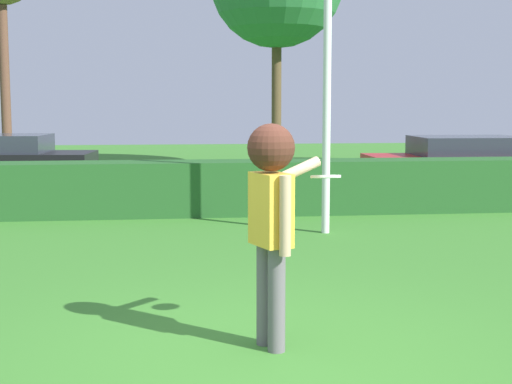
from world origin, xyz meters
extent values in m
plane|color=#3A7B2A|center=(0.00, 0.00, 0.00)|extent=(60.00, 60.00, 0.00)
cylinder|color=slate|center=(0.02, 0.34, 0.42)|extent=(0.14, 0.14, 0.84)
cylinder|color=slate|center=(0.09, 0.16, 0.42)|extent=(0.14, 0.14, 0.84)
cube|color=yellow|center=(0.05, 0.25, 1.13)|extent=(0.34, 0.43, 0.58)
cylinder|color=tan|center=(0.24, 0.57, 1.37)|extent=(0.61, 0.29, 0.30)
cylinder|color=tan|center=(0.13, 0.03, 1.11)|extent=(0.09, 0.09, 0.62)
sphere|color=tan|center=(0.05, 0.25, 1.59)|extent=(0.22, 0.22, 0.22)
sphere|color=#48251A|center=(0.05, 0.25, 1.62)|extent=(0.38, 0.38, 0.38)
cylinder|color=white|center=(0.53, 0.43, 1.37)|extent=(0.25, 0.25, 0.05)
cylinder|color=silver|center=(1.62, 5.49, 2.52)|extent=(0.12, 0.12, 5.04)
cube|color=#245724|center=(0.00, 7.60, 0.47)|extent=(27.87, 0.90, 0.94)
cylinder|color=black|center=(-2.99, 12.59, 0.30)|extent=(0.61, 0.15, 0.60)
cylinder|color=black|center=(-3.14, 10.90, 0.30)|extent=(0.61, 0.15, 0.60)
cube|color=#B21E1E|center=(5.58, 9.79, 0.57)|extent=(4.24, 1.81, 0.55)
cube|color=#2D333D|center=(5.58, 9.79, 1.05)|extent=(2.24, 1.62, 0.40)
cylinder|color=black|center=(4.14, 10.68, 0.30)|extent=(0.60, 0.12, 0.60)
cylinder|color=black|center=(4.09, 8.98, 0.30)|extent=(0.60, 0.12, 0.60)
cylinder|color=brown|center=(-5.42, 17.32, 2.38)|extent=(0.28, 0.28, 4.76)
cylinder|color=brown|center=(2.51, 16.75, 2.17)|extent=(0.29, 0.29, 4.35)
camera|label=1|loc=(-0.76, -5.60, 1.97)|focal=52.89mm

